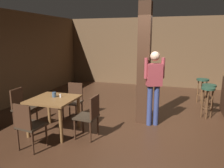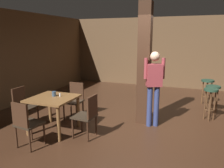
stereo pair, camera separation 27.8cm
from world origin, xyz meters
name	(u,v)px [view 2 (the right image)]	position (x,y,z in m)	size (l,w,h in m)	color
ground_plane	(140,128)	(0.00, 0.00, 0.00)	(10.80, 10.80, 0.00)	#382114
wall_back	(167,53)	(0.00, 4.50, 1.40)	(8.00, 0.10, 2.80)	brown
wall_left	(1,60)	(-4.00, 0.00, 1.40)	(0.10, 9.00, 2.80)	brown
pillar	(144,65)	(-0.02, 0.36, 1.40)	(0.28, 0.28, 2.80)	#382114
dining_table	(53,103)	(-1.73, -0.82, 0.63)	(0.92, 0.92, 0.76)	brown
chair_west	(23,104)	(-2.56, -0.81, 0.51)	(0.42, 0.42, 0.89)	#2D2319
chair_south	(26,122)	(-1.74, -1.64, 0.51)	(0.47, 0.47, 0.89)	#2D2319
chair_north	(75,99)	(-1.70, 0.04, 0.51)	(0.43, 0.43, 0.89)	#2D2319
chair_east	(87,114)	(-0.89, -0.86, 0.51)	(0.44, 0.44, 0.89)	#2D2319
napkin_cup	(54,94)	(-1.76, -0.73, 0.82)	(0.09, 0.09, 0.11)	#33475B
salt_shaker	(60,95)	(-1.62, -0.71, 0.80)	(0.03, 0.03, 0.07)	silver
standing_person	(154,84)	(0.24, 0.21, 1.00)	(0.46, 0.32, 1.72)	maroon
bar_stool_near	(211,97)	(1.49, 1.09, 0.59)	(0.33, 0.33, 0.80)	#1E3828
bar_stool_mid	(213,92)	(1.58, 1.68, 0.57)	(0.37, 0.37, 0.75)	#1E3828
bar_stool_far	(207,86)	(1.48, 2.46, 0.58)	(0.37, 0.37, 0.76)	#1E3828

